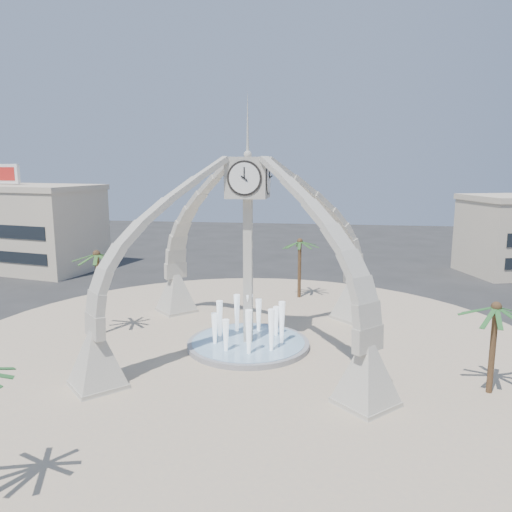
# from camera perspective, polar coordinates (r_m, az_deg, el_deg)

# --- Properties ---
(ground) EXTENTS (140.00, 140.00, 0.00)m
(ground) POSITION_cam_1_polar(r_m,az_deg,el_deg) (33.35, -0.89, -10.40)
(ground) COLOR #282828
(ground) RESTS_ON ground
(plaza) EXTENTS (40.00, 40.00, 0.06)m
(plaza) POSITION_cam_1_polar(r_m,az_deg,el_deg) (33.34, -0.89, -10.35)
(plaza) COLOR tan
(plaza) RESTS_ON ground
(clock_tower) EXTENTS (17.94, 17.94, 16.30)m
(clock_tower) POSITION_cam_1_polar(r_m,az_deg,el_deg) (31.63, -0.92, 0.66)
(clock_tower) COLOR #B9B3A5
(clock_tower) RESTS_ON ground
(fountain) EXTENTS (8.00, 8.00, 3.62)m
(fountain) POSITION_cam_1_polar(r_m,az_deg,el_deg) (33.25, -0.89, -9.93)
(fountain) COLOR #9C9C9F
(fountain) RESTS_ON ground
(building_nw) EXTENTS (23.75, 13.73, 11.90)m
(building_nw) POSITION_cam_1_polar(r_m,az_deg,el_deg) (64.82, -26.63, 3.11)
(building_nw) COLOR beige
(building_nw) RESTS_ON ground
(palm_east) EXTENTS (4.01, 4.01, 5.34)m
(palm_east) POSITION_cam_1_polar(r_m,az_deg,el_deg) (28.31, 25.77, -5.39)
(palm_east) COLOR brown
(palm_east) RESTS_ON ground
(palm_west) EXTENTS (3.50, 3.50, 6.42)m
(palm_west) POSITION_cam_1_polar(r_m,az_deg,el_deg) (35.98, -17.75, 0.05)
(palm_west) COLOR brown
(palm_west) RESTS_ON ground
(palm_north) EXTENTS (3.85, 3.85, 5.77)m
(palm_north) POSITION_cam_1_polar(r_m,az_deg,el_deg) (44.28, 5.04, 1.59)
(palm_north) COLOR brown
(palm_north) RESTS_ON ground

